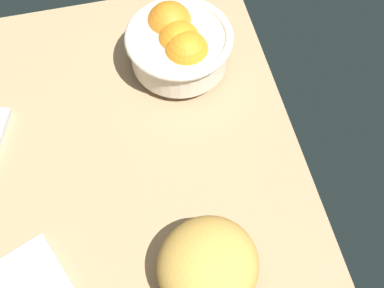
# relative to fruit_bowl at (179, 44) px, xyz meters

# --- Properties ---
(ground_plane) EXTENTS (0.75, 0.65, 0.03)m
(ground_plane) POSITION_rel_fruit_bowl_xyz_m (0.17, -0.16, -0.08)
(ground_plane) COLOR #A4825C
(fruit_bowl) EXTENTS (0.20, 0.20, 0.11)m
(fruit_bowl) POSITION_rel_fruit_bowl_xyz_m (0.00, 0.00, 0.00)
(fruit_bowl) COLOR silver
(fruit_bowl) RESTS_ON ground
(bread_loaf) EXTENTS (0.21, 0.21, 0.10)m
(bread_loaf) POSITION_rel_fruit_bowl_xyz_m (0.41, -0.05, -0.01)
(bread_loaf) COLOR gold
(bread_loaf) RESTS_ON ground
(napkin_spare) EXTENTS (0.17, 0.14, 0.02)m
(napkin_spare) POSITION_rel_fruit_bowl_xyz_m (0.37, -0.31, -0.05)
(napkin_spare) COLOR silver
(napkin_spare) RESTS_ON ground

